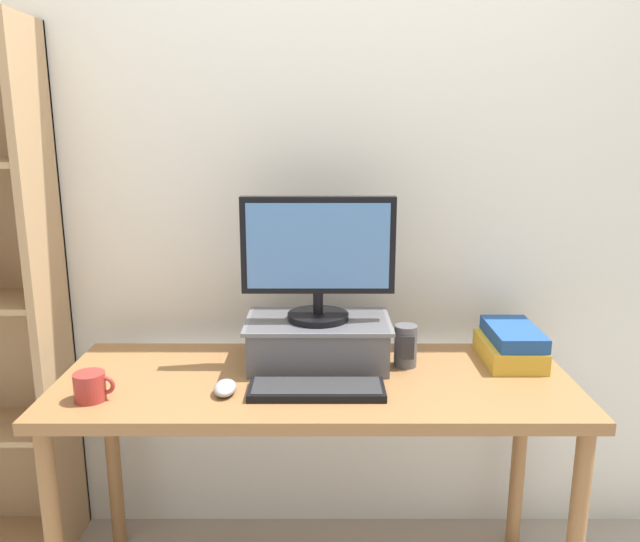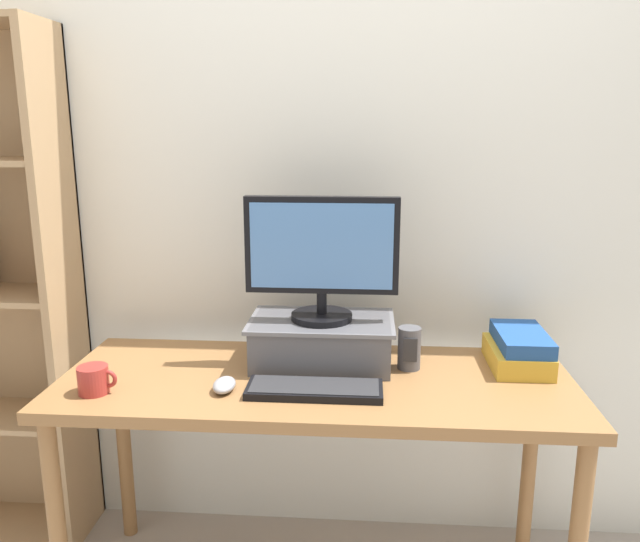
% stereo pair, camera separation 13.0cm
% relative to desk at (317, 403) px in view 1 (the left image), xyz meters
% --- Properties ---
extents(back_wall, '(7.00, 0.08, 2.60)m').
position_rel_desk_xyz_m(back_wall, '(0.00, 0.43, 0.62)').
color(back_wall, silver).
rests_on(back_wall, ground_plane).
extents(desk, '(1.56, 0.60, 0.76)m').
position_rel_desk_xyz_m(desk, '(0.00, 0.00, 0.00)').
color(desk, olive).
rests_on(desk, ground_plane).
extents(riser_box, '(0.46, 0.29, 0.15)m').
position_rel_desk_xyz_m(riser_box, '(0.01, 0.12, 0.16)').
color(riser_box, '#515156').
rests_on(riser_box, desk).
extents(computer_monitor, '(0.48, 0.19, 0.39)m').
position_rel_desk_xyz_m(computer_monitor, '(0.01, 0.12, 0.44)').
color(computer_monitor, black).
rests_on(computer_monitor, riser_box).
extents(keyboard, '(0.39, 0.14, 0.02)m').
position_rel_desk_xyz_m(keyboard, '(0.01, -0.12, 0.10)').
color(keyboard, black).
rests_on(keyboard, desk).
extents(computer_mouse, '(0.06, 0.10, 0.04)m').
position_rel_desk_xyz_m(computer_mouse, '(-0.26, -0.12, 0.10)').
color(computer_mouse, '#99999E').
rests_on(computer_mouse, desk).
extents(book_stack, '(0.18, 0.27, 0.11)m').
position_rel_desk_xyz_m(book_stack, '(0.64, 0.14, 0.14)').
color(book_stack, gold).
rests_on(book_stack, desk).
extents(coffee_mug, '(0.11, 0.09, 0.08)m').
position_rel_desk_xyz_m(coffee_mug, '(-0.62, -0.16, 0.13)').
color(coffee_mug, '#9E2D28').
rests_on(coffee_mug, desk).
extents(desk_speaker, '(0.07, 0.08, 0.13)m').
position_rel_desk_xyz_m(desk_speaker, '(0.29, 0.09, 0.15)').
color(desk_speaker, '#4C4C51').
rests_on(desk_speaker, desk).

